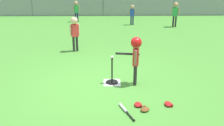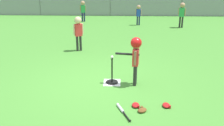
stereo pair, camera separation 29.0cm
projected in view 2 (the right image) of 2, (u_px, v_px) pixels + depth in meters
The scene contains 14 objects.
ground_plane at pixel (98, 84), 6.96m from camera, with size 60.00×60.00×0.00m, color #478C33.
home_plate at pixel (112, 82), 7.05m from camera, with size 0.44×0.44×0.01m, color white.
batting_tee at pixel (112, 79), 7.01m from camera, with size 0.32×0.32×0.68m.
baseball_on_tee at pixel (112, 57), 6.79m from camera, with size 0.07×0.07×0.07m, color white.
batter_child at pixel (136, 52), 6.62m from camera, with size 0.65×0.36×1.26m.
fielder_deep_left at pixel (78, 29), 9.23m from camera, with size 0.33×0.24×1.21m.
fielder_near_right at pixel (139, 12), 12.96m from camera, with size 0.29×0.19×0.97m.
fielder_deep_center at pixel (83, 8), 13.69m from camera, with size 0.31×0.21×1.05m.
fielder_deep_right at pixel (182, 12), 12.44m from camera, with size 0.32×0.23×1.17m.
spare_bat_silver at pixel (122, 110), 5.72m from camera, with size 0.31×0.68×0.06m.
glove_by_plate at pixel (166, 105), 5.89m from camera, with size 0.18×0.23×0.07m.
glove_near_bats at pixel (142, 110), 5.70m from camera, with size 0.27×0.27×0.07m.
glove_tossed_aside at pixel (136, 105), 5.89m from camera, with size 0.19×0.24×0.07m.
outfield_fence at pixel (110, 5), 15.15m from camera, with size 16.06×0.06×1.15m.
Camera 2 is at (0.56, -6.28, 3.02)m, focal length 43.21 mm.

